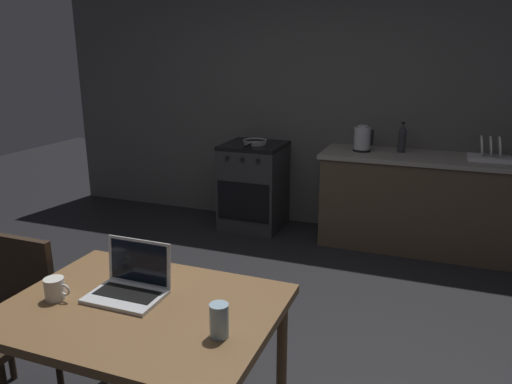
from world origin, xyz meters
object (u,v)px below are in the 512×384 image
(stove_oven, at_px, (254,186))
(frying_pan, at_px, (255,142))
(dining_table, at_px, (142,322))
(bottle_b, at_px, (402,138))
(laptop, at_px, (130,285))
(electric_kettle, at_px, (362,139))
(coffee_mug, at_px, (55,289))
(drinking_glass, at_px, (219,320))
(dish_rack, at_px, (489,155))
(chair, at_px, (12,313))

(stove_oven, distance_m, frying_pan, 0.47)
(dining_table, height_order, bottle_b, bottle_b)
(stove_oven, height_order, dining_table, stove_oven)
(laptop, height_order, bottle_b, bottle_b)
(laptop, xyz_separation_m, electric_kettle, (0.53, 2.95, 0.19))
(frying_pan, distance_m, coffee_mug, 3.08)
(electric_kettle, height_order, frying_pan, electric_kettle)
(laptop, height_order, drinking_glass, laptop)
(laptop, xyz_separation_m, coffee_mug, (-0.28, -0.15, 0.00))
(frying_pan, height_order, coffee_mug, frying_pan)
(frying_pan, bearing_deg, bottle_b, 4.40)
(dining_table, xyz_separation_m, dish_rack, (1.52, 3.02, 0.25))
(dining_table, relative_size, electric_kettle, 4.72)
(electric_kettle, distance_m, coffee_mug, 3.21)
(dining_table, bearing_deg, bottle_b, 75.77)
(dining_table, relative_size, frying_pan, 2.72)
(dining_table, relative_size, drinking_glass, 8.55)
(dining_table, bearing_deg, electric_kettle, 81.79)
(coffee_mug, xyz_separation_m, dish_rack, (1.90, 3.10, 0.12))
(dish_rack, bearing_deg, electric_kettle, -180.00)
(chair, bearing_deg, electric_kettle, 51.10)
(electric_kettle, relative_size, drinking_glass, 1.81)
(dining_table, relative_size, laptop, 3.57)
(stove_oven, height_order, dish_rack, dish_rack)
(bottle_b, bearing_deg, stove_oven, -176.70)
(stove_oven, bearing_deg, drinking_glass, -71.24)
(electric_kettle, height_order, drinking_glass, electric_kettle)
(chair, bearing_deg, dish_rack, 35.78)
(electric_kettle, distance_m, dish_rack, 1.09)
(stove_oven, bearing_deg, coffee_mug, -84.96)
(electric_kettle, bearing_deg, dining_table, -98.21)
(stove_oven, height_order, bottle_b, bottle_b)
(laptop, relative_size, electric_kettle, 1.32)
(coffee_mug, distance_m, bottle_b, 3.39)
(stove_oven, xyz_separation_m, coffee_mug, (0.27, -3.10, 0.37))
(chair, height_order, electric_kettle, electric_kettle)
(electric_kettle, xyz_separation_m, bottle_b, (0.35, 0.08, 0.02))
(laptop, relative_size, bottle_b, 1.14)
(chair, relative_size, electric_kettle, 3.62)
(stove_oven, xyz_separation_m, frying_pan, (0.02, -0.03, 0.47))
(electric_kettle, relative_size, frying_pan, 0.58)
(dining_table, height_order, electric_kettle, electric_kettle)
(dish_rack, bearing_deg, stove_oven, -179.93)
(electric_kettle, distance_m, bottle_b, 0.36)
(frying_pan, bearing_deg, laptop, -79.72)
(stove_oven, relative_size, dining_table, 0.77)
(frying_pan, xyz_separation_m, bottle_b, (1.41, 0.11, 0.11))
(frying_pan, height_order, bottle_b, bottle_b)
(dining_table, relative_size, coffee_mug, 9.18)
(stove_oven, relative_size, dish_rack, 2.60)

